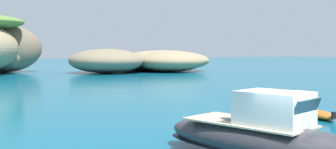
{
  "coord_description": "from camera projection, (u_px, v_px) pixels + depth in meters",
  "views": [
    {
      "loc": [
        -9.32,
        -8.95,
        3.78
      ],
      "look_at": [
        1.94,
        12.3,
        2.39
      ],
      "focal_mm": 43.55,
      "sensor_mm": 36.0,
      "label": 1
    }
  ],
  "objects": [
    {
      "name": "islet_small",
      "position": [
        147.0,
        61.0,
        75.99
      ],
      "size": [
        30.1,
        26.98,
        4.18
      ],
      "color": "#9E8966",
      "rests_on": "ground"
    },
    {
      "name": "dinghy_tender",
      "position": [
        321.0,
        115.0,
        22.78
      ],
      "size": [
        1.94,
        2.85,
        0.58
      ],
      "color": "orange",
      "rests_on": "ground"
    },
    {
      "name": "motorboat_charcoal",
      "position": [
        264.0,
        138.0,
        13.9
      ],
      "size": [
        4.87,
        8.62,
        2.44
      ],
      "color": "#2D2D33",
      "rests_on": "ground"
    }
  ]
}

